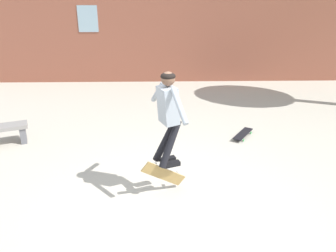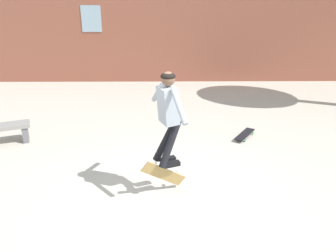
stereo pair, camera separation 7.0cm
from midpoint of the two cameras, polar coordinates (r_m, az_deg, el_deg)
ground_plane at (r=5.39m, az=-0.27°, el=-12.45°), size 40.00×40.00×0.00m
building_backdrop at (r=12.40m, az=-1.06°, el=18.48°), size 15.94×0.52×5.44m
skater at (r=4.91m, az=-0.39°, el=2.66°), size 0.55×1.21×1.49m
skateboard_flipping at (r=5.32m, az=-1.10°, el=-8.35°), size 0.73×0.37×0.63m
skateboard_resting at (r=7.73m, az=12.67°, el=-1.33°), size 0.61×0.78×0.08m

